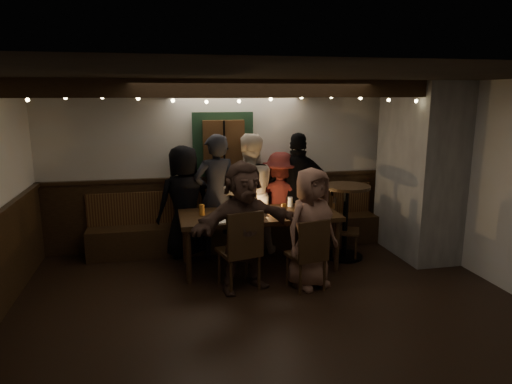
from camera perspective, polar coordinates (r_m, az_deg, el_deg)
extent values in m
cube|color=black|center=(5.37, 2.13, -14.77)|extent=(6.00, 5.00, 0.01)
cube|color=black|center=(4.79, 2.39, 14.31)|extent=(6.00, 5.00, 0.01)
cube|color=silver|center=(7.32, -2.61, 3.33)|extent=(6.00, 0.01, 2.60)
cube|color=black|center=(7.45, -2.51, -2.42)|extent=(6.00, 0.05, 1.10)
cube|color=slate|center=(7.32, 19.73, 2.62)|extent=(0.70, 1.40, 2.60)
cube|color=black|center=(7.30, -2.16, -5.37)|extent=(4.60, 0.45, 0.45)
cube|color=#391C0E|center=(7.35, -2.44, -1.41)|extent=(4.60, 0.06, 0.50)
cube|color=#183320|center=(7.18, -4.13, 5.95)|extent=(0.95, 0.04, 1.00)
cube|color=#391C0E|center=(7.12, -4.06, 5.90)|extent=(0.64, 0.12, 0.76)
cube|color=black|center=(5.76, -0.17, 12.82)|extent=(6.00, 0.16, 0.22)
sphere|color=#FFE599|center=(5.79, -26.66, 10.26)|extent=(0.04, 0.04, 0.04)
sphere|color=#FFE599|center=(5.70, -22.72, 10.83)|extent=(0.04, 0.04, 0.04)
sphere|color=#FFE599|center=(5.65, -18.66, 11.18)|extent=(0.04, 0.04, 0.04)
sphere|color=#FFE599|center=(5.62, -14.52, 11.26)|extent=(0.04, 0.04, 0.04)
sphere|color=#FFE599|center=(5.62, -10.35, 11.18)|extent=(0.04, 0.04, 0.04)
sphere|color=#FFE599|center=(5.64, -6.21, 11.14)|extent=(0.04, 0.04, 0.04)
sphere|color=#FFE599|center=(5.70, -2.13, 11.27)|extent=(0.04, 0.04, 0.04)
sphere|color=#FFE599|center=(5.78, 1.85, 11.52)|extent=(0.04, 0.04, 0.04)
sphere|color=#FFE599|center=(5.89, 5.71, 11.71)|extent=(0.04, 0.04, 0.04)
sphere|color=#FFE599|center=(6.03, 9.42, 11.67)|extent=(0.04, 0.04, 0.04)
sphere|color=#FFE599|center=(6.18, 12.93, 11.38)|extent=(0.04, 0.04, 0.04)
sphere|color=#FFE599|center=(6.36, 16.25, 10.99)|extent=(0.04, 0.04, 0.04)
sphere|color=#FFE599|center=(6.56, 19.38, 10.67)|extent=(0.04, 0.04, 0.04)
sphere|color=#FFE599|center=(6.77, 22.32, 10.54)|extent=(0.04, 0.04, 0.04)
cube|color=black|center=(6.40, 0.38, -2.94)|extent=(2.20, 0.94, 0.06)
cylinder|color=black|center=(6.02, -8.42, -8.01)|extent=(0.07, 0.07, 0.72)
cylinder|color=black|center=(6.75, -8.86, -5.77)|extent=(0.07, 0.07, 0.72)
cylinder|color=black|center=(6.46, 10.05, -6.66)|extent=(0.07, 0.07, 0.72)
cylinder|color=black|center=(7.14, 7.72, -4.72)|extent=(0.07, 0.07, 0.72)
cylinder|color=#BF7226|center=(6.33, -6.79, -2.23)|extent=(0.07, 0.07, 0.15)
cylinder|color=#BF7226|center=(6.17, -2.39, -2.53)|extent=(0.07, 0.07, 0.15)
cylinder|color=silver|center=(6.47, -0.71, -1.81)|extent=(0.07, 0.07, 0.15)
cylinder|color=#BF7226|center=(6.35, 3.50, -2.12)|extent=(0.07, 0.07, 0.15)
cylinder|color=silver|center=(6.76, 4.30, -1.25)|extent=(0.07, 0.07, 0.15)
cylinder|color=#BF7226|center=(6.50, 7.51, -1.87)|extent=(0.07, 0.07, 0.15)
cylinder|color=white|center=(5.99, -4.69, -3.66)|extent=(0.27, 0.27, 0.02)
cube|color=#B2B2B7|center=(6.34, 0.48, -2.56)|extent=(0.17, 0.10, 0.05)
cylinder|color=#990C0C|center=(6.32, 0.20, -2.07)|extent=(0.04, 0.04, 0.17)
cylinder|color=gold|center=(6.33, 0.76, -2.04)|extent=(0.04, 0.04, 0.17)
cylinder|color=silver|center=(6.44, 0.74, -2.17)|extent=(0.05, 0.05, 0.08)
sphere|color=#FFB24C|center=(6.43, 0.74, -1.62)|extent=(0.03, 0.03, 0.03)
cube|color=black|center=(5.79, -2.17, -7.47)|extent=(0.57, 0.57, 0.04)
cube|color=black|center=(5.51, -1.30, -5.30)|extent=(0.47, 0.16, 0.54)
cylinder|color=black|center=(6.11, -1.23, -8.89)|extent=(0.04, 0.04, 0.46)
cylinder|color=black|center=(5.79, 0.36, -10.10)|extent=(0.04, 0.04, 0.46)
cylinder|color=black|center=(5.98, -4.58, -9.44)|extent=(0.04, 0.04, 0.46)
cylinder|color=black|center=(5.65, -3.15, -10.73)|extent=(0.04, 0.04, 0.46)
cube|color=black|center=(5.83, 6.27, -7.92)|extent=(0.49, 0.49, 0.04)
cube|color=black|center=(5.59, 7.29, -6.02)|extent=(0.42, 0.12, 0.48)
cylinder|color=black|center=(6.13, 6.82, -9.17)|extent=(0.04, 0.04, 0.41)
cylinder|color=black|center=(5.86, 8.52, -10.24)|extent=(0.04, 0.04, 0.41)
cylinder|color=black|center=(5.97, 3.96, -9.68)|extent=(0.04, 0.04, 0.41)
cylinder|color=black|center=(5.70, 5.56, -10.83)|extent=(0.04, 0.04, 0.41)
cube|color=black|center=(7.01, 11.14, -4.82)|extent=(0.52, 0.52, 0.04)
cube|color=black|center=(6.95, 9.75, -2.82)|extent=(0.20, 0.37, 0.45)
cylinder|color=black|center=(6.92, 12.36, -6.94)|extent=(0.03, 0.03, 0.39)
cylinder|color=black|center=(6.92, 9.69, -6.81)|extent=(0.03, 0.03, 0.39)
cylinder|color=black|center=(7.22, 12.39, -6.12)|extent=(0.03, 0.03, 0.39)
cylinder|color=black|center=(7.23, 9.84, -6.00)|extent=(0.03, 0.03, 0.39)
cylinder|color=black|center=(7.11, 10.90, -7.85)|extent=(0.57, 0.57, 0.03)
cylinder|color=black|center=(6.95, 11.08, -3.75)|extent=(0.08, 0.08, 1.09)
cylinder|color=black|center=(6.83, 11.26, 0.64)|extent=(0.70, 0.70, 0.04)
imported|color=black|center=(6.91, -8.93, -1.19)|extent=(0.95, 0.77, 1.69)
imported|color=black|center=(6.89, -5.06, -0.44)|extent=(0.76, 0.59, 1.85)
imported|color=#C0B2A1|center=(6.98, -0.93, -0.25)|extent=(0.90, 0.71, 1.85)
imported|color=#4B1716|center=(7.23, 3.06, -1.07)|extent=(1.14, 0.89, 1.54)
imported|color=black|center=(7.19, 5.34, 0.05)|extent=(1.17, 0.78, 1.84)
imported|color=#442E25|center=(5.65, -1.54, -4.34)|extent=(1.60, 0.94, 1.64)
imported|color=#815949|center=(5.80, 6.89, -4.49)|extent=(0.88, 0.74, 1.54)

